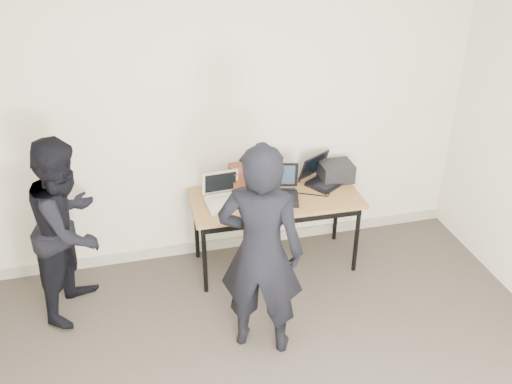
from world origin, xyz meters
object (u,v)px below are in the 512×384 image
object	(u,v)px
leather_satchel	(250,176)
laptop_center	(277,190)
laptop_beige	(224,198)
person_observer	(69,227)
equipment_box	(336,172)
desk	(276,203)
laptop_right	(322,176)
person_typist	(261,252)

from	to	relation	value
leather_satchel	laptop_center	bearing A→B (deg)	-50.79
laptop_beige	person_observer	distance (m)	1.30
leather_satchel	equipment_box	distance (m)	0.81
laptop_center	equipment_box	world-z (taller)	laptop_center
desk	person_observer	distance (m)	1.76
laptop_center	leather_satchel	size ratio (longest dim) A/B	1.20
desk	laptop_beige	bearing A→B (deg)	178.79
equipment_box	person_observer	xyz separation A→B (m)	(-2.38, -0.33, -0.03)
leather_satchel	equipment_box	size ratio (longest dim) A/B	1.27
leather_satchel	person_observer	world-z (taller)	person_observer
laptop_beige	laptop_right	size ratio (longest dim) A/B	0.74
person_typist	desk	bearing A→B (deg)	-87.55
laptop_right	person_typist	world-z (taller)	person_typist
person_observer	laptop_right	bearing A→B (deg)	-58.15
laptop_center	person_typist	distance (m)	1.06
laptop_right	leather_satchel	xyz separation A→B (m)	(-0.67, 0.05, 0.07)
laptop_right	leather_satchel	bearing A→B (deg)	144.93
laptop_beige	person_observer	size ratio (longest dim) A/B	0.22
laptop_beige	leather_satchel	world-z (taller)	laptop_beige
person_typist	person_observer	xyz separation A→B (m)	(-1.36, 0.81, -0.08)
laptop_center	laptop_right	xyz separation A→B (m)	(0.48, 0.15, -0.01)
laptop_center	leather_satchel	xyz separation A→B (m)	(-0.20, 0.20, 0.06)
laptop_right	equipment_box	bearing A→B (deg)	-26.55
laptop_beige	equipment_box	distance (m)	1.11
laptop_beige	laptop_right	xyz separation A→B (m)	(0.95, 0.16, 0.01)
desk	laptop_center	distance (m)	0.13
laptop_center	laptop_beige	bearing A→B (deg)	-164.53
laptop_beige	laptop_right	distance (m)	0.97
desk	laptop_right	distance (m)	0.54
laptop_right	person_observer	distance (m)	2.26
laptop_beige	person_typist	distance (m)	0.98
laptop_beige	person_typist	size ratio (longest dim) A/B	0.20
laptop_center	leather_satchel	bearing A→B (deg)	148.70
person_typist	person_observer	bearing A→B (deg)	-6.21
desk	person_observer	xyz separation A→B (m)	(-1.75, -0.14, 0.11)
laptop_right	person_typist	distance (m)	1.43
laptop_center	person_observer	size ratio (longest dim) A/B	0.29
desk	person_typist	world-z (taller)	person_typist
leather_satchel	laptop_right	bearing A→B (deg)	-8.93
desk	laptop_beige	world-z (taller)	laptop_beige
laptop_center	desk	bearing A→B (deg)	-106.37
laptop_beige	person_observer	world-z (taller)	person_observer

